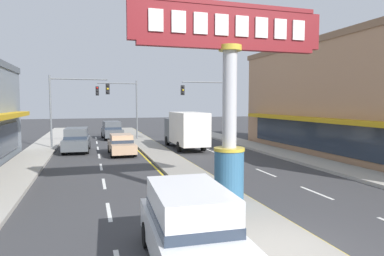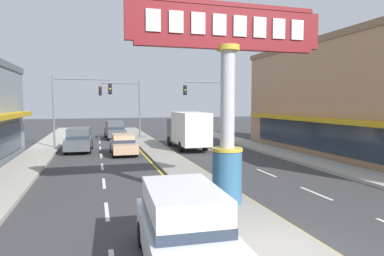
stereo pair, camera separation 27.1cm
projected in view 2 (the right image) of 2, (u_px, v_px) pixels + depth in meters
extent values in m
plane|color=#3A3A3D|center=(286.00, 253.00, 8.75)|extent=(160.00, 160.00, 0.00)
cube|color=gray|center=(160.00, 152.00, 26.00)|extent=(2.18, 52.00, 0.14)
cube|color=#ADA89E|center=(30.00, 162.00, 21.65)|extent=(2.36, 60.00, 0.18)
cube|color=#ADA89E|center=(275.00, 151.00, 26.52)|extent=(2.36, 60.00, 0.18)
cube|color=silver|center=(107.00, 211.00, 12.15)|extent=(0.14, 2.20, 0.01)
cube|color=silver|center=(104.00, 183.00, 16.36)|extent=(0.14, 2.20, 0.01)
cube|color=silver|center=(102.00, 167.00, 20.58)|extent=(0.14, 2.20, 0.01)
cube|color=silver|center=(101.00, 156.00, 24.80)|extent=(0.14, 2.20, 0.01)
cube|color=silver|center=(100.00, 148.00, 29.02)|extent=(0.14, 2.20, 0.01)
cube|color=silver|center=(100.00, 142.00, 33.24)|extent=(0.14, 2.20, 0.01)
cube|color=silver|center=(99.00, 138.00, 37.45)|extent=(0.14, 2.20, 0.01)
cube|color=silver|center=(316.00, 193.00, 14.56)|extent=(0.14, 2.20, 0.01)
cube|color=silver|center=(266.00, 173.00, 18.78)|extent=(0.14, 2.20, 0.01)
cube|color=silver|center=(235.00, 160.00, 22.99)|extent=(0.14, 2.20, 0.01)
cube|color=silver|center=(213.00, 151.00, 27.21)|extent=(0.14, 2.20, 0.01)
cube|color=silver|center=(197.00, 145.00, 31.43)|extent=(0.14, 2.20, 0.01)
cube|color=silver|center=(185.00, 140.00, 35.65)|extent=(0.14, 2.20, 0.01)
cube|color=silver|center=(176.00, 136.00, 39.86)|extent=(0.14, 2.20, 0.01)
cube|color=yellow|center=(143.00, 154.00, 25.66)|extent=(0.12, 52.00, 0.01)
cube|color=yellow|center=(176.00, 153.00, 26.35)|extent=(0.12, 52.00, 0.01)
cylinder|color=#33668C|center=(227.00, 177.00, 12.65)|extent=(1.11, 1.11, 1.98)
cylinder|color=gold|center=(227.00, 149.00, 12.57)|extent=(1.16, 1.16, 0.12)
cylinder|color=#B7B7BC|center=(228.00, 99.00, 12.42)|extent=(0.53, 0.53, 3.89)
cylinder|color=gold|center=(228.00, 48.00, 12.28)|extent=(0.85, 0.85, 0.20)
cube|color=maroon|center=(228.00, 26.00, 12.23)|extent=(7.46, 0.24, 1.35)
cube|color=maroon|center=(228.00, 5.00, 12.17)|extent=(6.86, 0.29, 0.16)
cube|color=maroon|center=(228.00, 47.00, 12.28)|extent=(6.86, 0.29, 0.16)
cube|color=white|center=(153.00, 20.00, 11.32)|extent=(0.51, 0.06, 0.75)
cube|color=white|center=(176.00, 22.00, 11.54)|extent=(0.51, 0.06, 0.75)
cube|color=white|center=(198.00, 23.00, 11.76)|extent=(0.51, 0.06, 0.75)
cube|color=white|center=(219.00, 25.00, 11.97)|extent=(0.51, 0.06, 0.75)
cube|color=white|center=(240.00, 26.00, 12.19)|extent=(0.51, 0.06, 0.75)
cube|color=white|center=(260.00, 27.00, 12.41)|extent=(0.51, 0.06, 0.75)
cube|color=white|center=(279.00, 29.00, 12.63)|extent=(0.51, 0.06, 0.75)
cube|color=white|center=(297.00, 30.00, 12.84)|extent=(0.51, 0.06, 0.75)
cube|color=tan|center=(374.00, 100.00, 23.89)|extent=(7.57, 23.61, 8.17)
cube|color=#89674C|center=(376.00, 39.00, 23.57)|extent=(7.72, 24.08, 0.45)
cube|color=gold|center=(322.00, 120.00, 22.83)|extent=(0.90, 20.07, 0.30)
cube|color=#283342|center=(327.00, 138.00, 23.04)|extent=(0.08, 19.36, 2.00)
cylinder|color=slate|center=(54.00, 112.00, 28.08)|extent=(0.16, 0.16, 6.20)
cylinder|color=slate|center=(82.00, 79.00, 28.50)|extent=(4.62, 0.12, 0.12)
cube|color=black|center=(110.00, 89.00, 29.05)|extent=(0.32, 0.24, 0.92)
sphere|color=black|center=(110.00, 85.00, 28.89)|extent=(0.17, 0.17, 0.17)
sphere|color=yellow|center=(110.00, 89.00, 28.91)|extent=(0.17, 0.17, 0.17)
sphere|color=black|center=(110.00, 92.00, 28.93)|extent=(0.17, 0.17, 0.17)
cylinder|color=slate|center=(230.00, 111.00, 33.39)|extent=(0.16, 0.16, 6.20)
cylinder|color=slate|center=(208.00, 82.00, 32.54)|extent=(4.62, 0.12, 0.12)
cube|color=black|center=(185.00, 90.00, 31.82)|extent=(0.32, 0.24, 0.92)
sphere|color=black|center=(185.00, 87.00, 31.66)|extent=(0.17, 0.17, 0.17)
sphere|color=yellow|center=(185.00, 90.00, 31.68)|extent=(0.17, 0.17, 0.17)
sphere|color=black|center=(185.00, 93.00, 31.71)|extent=(0.17, 0.17, 0.17)
cylinder|color=slate|center=(140.00, 110.00, 35.32)|extent=(0.16, 0.16, 6.20)
cylinder|color=slate|center=(120.00, 83.00, 34.56)|extent=(3.96, 0.12, 0.12)
cube|color=black|center=(100.00, 91.00, 33.93)|extent=(0.32, 0.24, 0.92)
sphere|color=red|center=(100.00, 88.00, 33.77)|extent=(0.17, 0.17, 0.17)
sphere|color=black|center=(100.00, 91.00, 33.79)|extent=(0.17, 0.17, 0.17)
sphere|color=black|center=(100.00, 94.00, 33.81)|extent=(0.17, 0.17, 0.17)
cube|color=#4C5156|center=(79.00, 143.00, 26.90)|extent=(2.07, 4.67, 0.80)
cube|color=#4C5156|center=(79.00, 133.00, 27.02)|extent=(1.78, 2.91, 0.80)
cube|color=#283342|center=(79.00, 136.00, 27.04)|extent=(1.81, 2.94, 0.24)
cylinder|color=black|center=(90.00, 149.00, 25.76)|extent=(0.24, 0.69, 0.68)
cylinder|color=black|center=(65.00, 150.00, 25.34)|extent=(0.24, 0.69, 0.68)
cylinder|color=black|center=(91.00, 145.00, 28.52)|extent=(0.24, 0.69, 0.68)
cylinder|color=black|center=(70.00, 145.00, 28.10)|extent=(0.24, 0.69, 0.68)
cube|color=tan|center=(123.00, 147.00, 25.42)|extent=(1.83, 4.33, 0.66)
cube|color=tan|center=(123.00, 138.00, 25.53)|extent=(1.58, 2.17, 0.60)
cube|color=#283342|center=(123.00, 140.00, 25.55)|extent=(1.62, 2.20, 0.24)
cylinder|color=black|center=(137.00, 152.00, 24.40)|extent=(0.23, 0.62, 0.62)
cylinder|color=black|center=(114.00, 153.00, 23.93)|extent=(0.23, 0.62, 0.62)
cylinder|color=black|center=(132.00, 148.00, 26.95)|extent=(0.23, 0.62, 0.62)
cylinder|color=black|center=(111.00, 149.00, 26.48)|extent=(0.23, 0.62, 0.62)
cube|color=white|center=(185.00, 239.00, 7.95)|extent=(2.09, 4.67, 0.80)
cube|color=white|center=(183.00, 204.00, 8.07)|extent=(1.79, 2.92, 0.80)
cube|color=#283342|center=(183.00, 215.00, 8.09)|extent=(1.83, 2.95, 0.24)
cylinder|color=black|center=(204.00, 229.00, 9.57)|extent=(0.25, 0.69, 0.68)
cylinder|color=black|center=(142.00, 234.00, 9.16)|extent=(0.25, 0.69, 0.68)
cube|color=#4C5156|center=(115.00, 132.00, 36.46)|extent=(2.17, 4.70, 0.80)
cube|color=#4C5156|center=(115.00, 125.00, 36.57)|extent=(1.84, 2.95, 0.80)
cube|color=#283342|center=(115.00, 127.00, 36.59)|extent=(1.88, 2.98, 0.24)
cylinder|color=black|center=(125.00, 137.00, 35.43)|extent=(0.26, 0.69, 0.68)
cylinder|color=black|center=(108.00, 137.00, 34.85)|extent=(0.26, 0.69, 0.68)
cylinder|color=black|center=(121.00, 134.00, 38.11)|extent=(0.26, 0.69, 0.68)
cylinder|color=black|center=(106.00, 135.00, 37.54)|extent=(0.26, 0.69, 0.68)
cube|color=#4C5156|center=(180.00, 130.00, 30.91)|extent=(2.11, 2.01, 2.10)
cube|color=#283342|center=(178.00, 126.00, 31.80)|extent=(1.85, 0.09, 0.90)
cube|color=silver|center=(191.00, 128.00, 27.52)|extent=(2.21, 4.81, 2.60)
cylinder|color=black|center=(170.00, 141.00, 30.91)|extent=(0.26, 0.84, 0.84)
cylinder|color=black|center=(190.00, 140.00, 31.44)|extent=(0.26, 0.84, 0.84)
cylinder|color=black|center=(181.00, 147.00, 26.66)|extent=(0.26, 0.84, 0.84)
cylinder|color=black|center=(205.00, 146.00, 27.22)|extent=(0.26, 0.84, 0.84)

